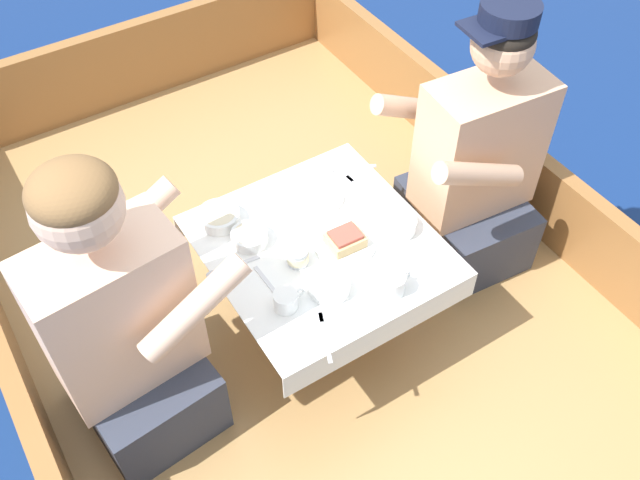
# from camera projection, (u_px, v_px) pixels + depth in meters

# --- Properties ---
(ground_plane) EXTENTS (60.00, 60.00, 0.00)m
(ground_plane) POSITION_uv_depth(u_px,v_px,m) (314.00, 362.00, 2.80)
(ground_plane) COLOR navy
(boat_deck) EXTENTS (1.99, 3.11, 0.33)m
(boat_deck) POSITION_uv_depth(u_px,v_px,m) (314.00, 339.00, 2.67)
(boat_deck) COLOR #A87F4C
(boat_deck) RESTS_ON ground_plane
(gunwale_port) EXTENTS (0.06, 3.11, 0.32)m
(gunwale_port) POSITION_uv_depth(u_px,v_px,m) (34.00, 424.00, 2.09)
(gunwale_port) COLOR #936033
(gunwale_port) RESTS_ON boat_deck
(gunwale_starboard) EXTENTS (0.06, 3.11, 0.32)m
(gunwale_starboard) POSITION_uv_depth(u_px,v_px,m) (524.00, 181.00, 2.77)
(gunwale_starboard) COLOR #936033
(gunwale_starboard) RESTS_ON boat_deck
(bow_coaming) EXTENTS (1.87, 0.06, 0.37)m
(bow_coaming) POSITION_uv_depth(u_px,v_px,m) (138.00, 60.00, 3.27)
(bow_coaming) COLOR #936033
(bow_coaming) RESTS_ON boat_deck
(cockpit_table) EXTENTS (0.68, 0.70, 0.42)m
(cockpit_table) POSITION_uv_depth(u_px,v_px,m) (320.00, 254.00, 2.25)
(cockpit_table) COLOR #B2B2B7
(cockpit_table) RESTS_ON boat_deck
(person_port) EXTENTS (0.55, 0.48, 1.04)m
(person_port) POSITION_uv_depth(u_px,v_px,m) (124.00, 330.00, 1.98)
(person_port) COLOR #333847
(person_port) RESTS_ON boat_deck
(person_starboard) EXTENTS (0.55, 0.48, 1.03)m
(person_starboard) POSITION_uv_depth(u_px,v_px,m) (474.00, 169.00, 2.46)
(person_starboard) COLOR #333847
(person_starboard) RESTS_ON boat_deck
(plate_sandwich) EXTENTS (0.19, 0.19, 0.01)m
(plate_sandwich) POSITION_uv_depth(u_px,v_px,m) (345.00, 245.00, 2.21)
(plate_sandwich) COLOR white
(plate_sandwich) RESTS_ON cockpit_table
(plate_bread) EXTENTS (0.18, 0.18, 0.01)m
(plate_bread) POSITION_uv_depth(u_px,v_px,m) (318.00, 196.00, 2.35)
(plate_bread) COLOR white
(plate_bread) RESTS_ON cockpit_table
(sandwich) EXTENTS (0.11, 0.09, 0.05)m
(sandwich) POSITION_uv_depth(u_px,v_px,m) (345.00, 239.00, 2.19)
(sandwich) COLOR tan
(sandwich) RESTS_ON plate_sandwich
(bowl_port_near) EXTENTS (0.12, 0.12, 0.04)m
(bowl_port_near) POSITION_uv_depth(u_px,v_px,m) (329.00, 285.00, 2.08)
(bowl_port_near) COLOR white
(bowl_port_near) RESTS_ON cockpit_table
(bowl_starboard_near) EXTENTS (0.12, 0.12, 0.04)m
(bowl_starboard_near) POSITION_uv_depth(u_px,v_px,m) (397.00, 224.00, 2.24)
(bowl_starboard_near) COLOR white
(bowl_starboard_near) RESTS_ON cockpit_table
(bowl_center_far) EXTENTS (0.12, 0.12, 0.04)m
(bowl_center_far) POSITION_uv_depth(u_px,v_px,m) (249.00, 237.00, 2.21)
(bowl_center_far) COLOR white
(bowl_center_far) RESTS_ON cockpit_table
(bowl_port_far) EXTENTS (0.13, 0.13, 0.04)m
(bowl_port_far) POSITION_uv_depth(u_px,v_px,m) (219.00, 217.00, 2.26)
(bowl_port_far) COLOR white
(bowl_port_far) RESTS_ON cockpit_table
(coffee_cup_port) EXTENTS (0.11, 0.08, 0.07)m
(coffee_cup_port) POSITION_uv_depth(u_px,v_px,m) (393.00, 283.00, 2.07)
(coffee_cup_port) COLOR white
(coffee_cup_port) RESTS_ON cockpit_table
(coffee_cup_starboard) EXTENTS (0.10, 0.07, 0.06)m
(coffee_cup_starboard) POSITION_uv_depth(u_px,v_px,m) (286.00, 300.00, 2.04)
(coffee_cup_starboard) COLOR white
(coffee_cup_starboard) RESTS_ON cockpit_table
(tin_can) EXTENTS (0.07, 0.07, 0.05)m
(tin_can) POSITION_uv_depth(u_px,v_px,m) (298.00, 257.00, 2.15)
(tin_can) COLOR silver
(tin_can) RESTS_ON cockpit_table
(utensil_spoon_center) EXTENTS (0.16, 0.08, 0.01)m
(utensil_spoon_center) POSITION_uv_depth(u_px,v_px,m) (344.00, 168.00, 2.44)
(utensil_spoon_center) COLOR silver
(utensil_spoon_center) RESTS_ON cockpit_table
(utensil_fork_port) EXTENTS (0.03, 0.17, 0.00)m
(utensil_fork_port) POSITION_uv_depth(u_px,v_px,m) (359.00, 187.00, 2.38)
(utensil_fork_port) COLOR silver
(utensil_fork_port) RESTS_ON cockpit_table
(utensil_knife_starboard) EXTENTS (0.02, 0.17, 0.00)m
(utensil_knife_starboard) POSITION_uv_depth(u_px,v_px,m) (407.00, 249.00, 2.20)
(utensil_knife_starboard) COLOR silver
(utensil_knife_starboard) RESTS_ON cockpit_table
(utensil_spoon_starboard) EXTENTS (0.17, 0.03, 0.01)m
(utensil_spoon_starboard) POSITION_uv_depth(u_px,v_px,m) (225.00, 269.00, 2.14)
(utensil_spoon_starboard) COLOR silver
(utensil_spoon_starboard) RESTS_ON cockpit_table
(utensil_knife_port) EXTENTS (0.02, 0.17, 0.00)m
(utensil_knife_port) POSITION_uv_depth(u_px,v_px,m) (270.00, 285.00, 2.10)
(utensil_knife_port) COLOR silver
(utensil_knife_port) RESTS_ON cockpit_table
(utensil_fork_starboard) EXTENTS (0.08, 0.17, 0.00)m
(utensil_fork_starboard) POSITION_uv_depth(u_px,v_px,m) (324.00, 332.00, 1.99)
(utensil_fork_starboard) COLOR silver
(utensil_fork_starboard) RESTS_ON cockpit_table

